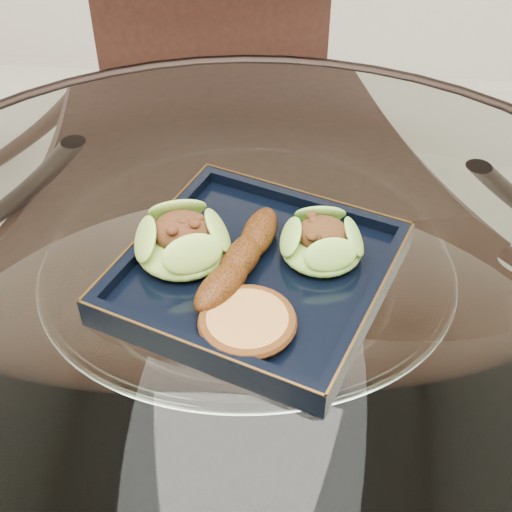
# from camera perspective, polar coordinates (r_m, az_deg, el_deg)

# --- Properties ---
(dining_table) EXTENTS (1.13, 1.13, 0.77)m
(dining_table) POSITION_cam_1_polar(r_m,az_deg,el_deg) (0.90, -0.59, -10.52)
(dining_table) COLOR white
(dining_table) RESTS_ON ground
(dining_chair) EXTENTS (0.53, 0.53, 1.00)m
(dining_chair) POSITION_cam_1_polar(r_m,az_deg,el_deg) (1.32, -2.47, 7.31)
(dining_chair) COLOR black
(dining_chair) RESTS_ON ground
(navy_plate) EXTENTS (0.35, 0.35, 0.02)m
(navy_plate) POSITION_cam_1_polar(r_m,az_deg,el_deg) (0.78, -0.00, -1.64)
(navy_plate) COLOR black
(navy_plate) RESTS_ON dining_table
(lettuce_wrap_left) EXTENTS (0.11, 0.11, 0.04)m
(lettuce_wrap_left) POSITION_cam_1_polar(r_m,az_deg,el_deg) (0.78, -5.90, 1.03)
(lettuce_wrap_left) COLOR #6FA32F
(lettuce_wrap_left) RESTS_ON navy_plate
(lettuce_wrap_right) EXTENTS (0.11, 0.11, 0.03)m
(lettuce_wrap_right) POSITION_cam_1_polar(r_m,az_deg,el_deg) (0.78, 5.27, 0.95)
(lettuce_wrap_right) COLOR #5EA22F
(lettuce_wrap_right) RESTS_ON navy_plate
(roasted_plantain) EXTENTS (0.09, 0.17, 0.03)m
(roasted_plantain) POSITION_cam_1_polar(r_m,az_deg,el_deg) (0.76, -1.20, -0.16)
(roasted_plantain) COLOR #5C2B09
(roasted_plantain) RESTS_ON navy_plate
(crumb_patty) EXTENTS (0.09, 0.09, 0.02)m
(crumb_patty) POSITION_cam_1_polar(r_m,az_deg,el_deg) (0.71, -0.69, -5.39)
(crumb_patty) COLOR #C18240
(crumb_patty) RESTS_ON navy_plate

